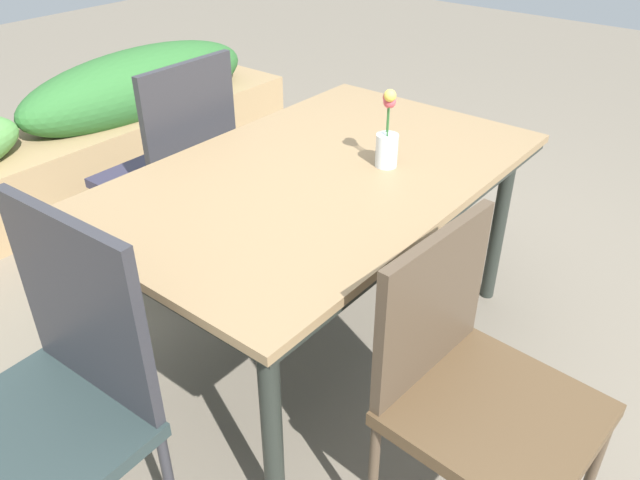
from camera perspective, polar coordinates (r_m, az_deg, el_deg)
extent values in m
plane|color=#756B5B|center=(2.43, -0.08, -10.08)|extent=(12.00, 12.00, 0.00)
cube|color=#8C704C|center=(2.08, 0.00, 6.06)|extent=(1.54, 0.95, 0.03)
cube|color=#232823|center=(2.09, 0.00, 5.42)|extent=(1.50, 0.93, 0.02)
cylinder|color=#232823|center=(1.69, -4.41, -17.03)|extent=(0.06, 0.06, 0.70)
cylinder|color=#232823|center=(2.60, 16.03, 1.36)|extent=(0.06, 0.06, 0.70)
cylinder|color=#232823|center=(2.16, -19.59, -6.42)|extent=(0.06, 0.06, 0.70)
cylinder|color=#232823|center=(2.93, 2.46, 6.21)|extent=(0.06, 0.06, 0.70)
cube|color=#2F2C40|center=(2.74, -14.06, 5.45)|extent=(0.47, 0.47, 0.04)
cube|color=#2D2D33|center=(2.48, -11.67, 9.76)|extent=(0.44, 0.04, 0.52)
cylinder|color=#2D2D33|center=(2.90, -19.30, 0.99)|extent=(0.03, 0.03, 0.43)
cylinder|color=#2D2D33|center=(3.11, -13.03, 4.18)|extent=(0.03, 0.03, 0.43)
cylinder|color=#2D2D33|center=(2.60, -14.00, -1.96)|extent=(0.03, 0.03, 0.43)
cylinder|color=#2D2D33|center=(2.82, -7.48, 1.78)|extent=(0.03, 0.03, 0.43)
cube|color=brown|center=(1.66, 15.82, -15.12)|extent=(0.49, 0.49, 0.04)
cube|color=#4C3D2D|center=(1.58, 10.24, -6.04)|extent=(0.44, 0.06, 0.43)
cylinder|color=#4C3D2D|center=(1.92, 23.65, -18.76)|extent=(0.03, 0.03, 0.44)
cylinder|color=#4C3D2D|center=(2.01, 12.52, -13.46)|extent=(0.03, 0.03, 0.44)
cylinder|color=#4C3D2D|center=(1.77, 4.87, -20.88)|extent=(0.03, 0.03, 0.44)
cube|color=#293736|center=(1.71, -25.65, -16.68)|extent=(0.51, 0.51, 0.04)
cube|color=#2D2D33|center=(1.60, -21.00, -5.84)|extent=(0.05, 0.47, 0.52)
cylinder|color=#2D2D33|center=(2.07, -22.14, -14.22)|extent=(0.03, 0.03, 0.42)
cylinder|color=silver|center=(2.09, 6.11, 8.15)|extent=(0.07, 0.07, 0.11)
cylinder|color=#2D662D|center=(2.04, 6.27, 10.66)|extent=(0.01, 0.01, 0.18)
sphere|color=#EFCC4C|center=(2.01, 6.42, 12.99)|extent=(0.04, 0.04, 0.04)
cylinder|color=#2D662D|center=(2.08, 6.18, 10.78)|extent=(0.01, 0.01, 0.16)
sphere|color=#DB4C56|center=(2.05, 6.31, 12.85)|extent=(0.04, 0.04, 0.04)
cylinder|color=#2D662D|center=(2.06, 6.25, 10.46)|extent=(0.01, 0.01, 0.15)
sphere|color=#DB4C56|center=(2.03, 6.38, 12.44)|extent=(0.04, 0.04, 0.04)
cube|color=#9E7F56|center=(3.53, -24.86, 4.96)|extent=(3.28, 0.53, 0.38)
ellipsoid|color=#2D662D|center=(3.76, -16.13, 13.44)|extent=(1.48, 0.48, 0.40)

